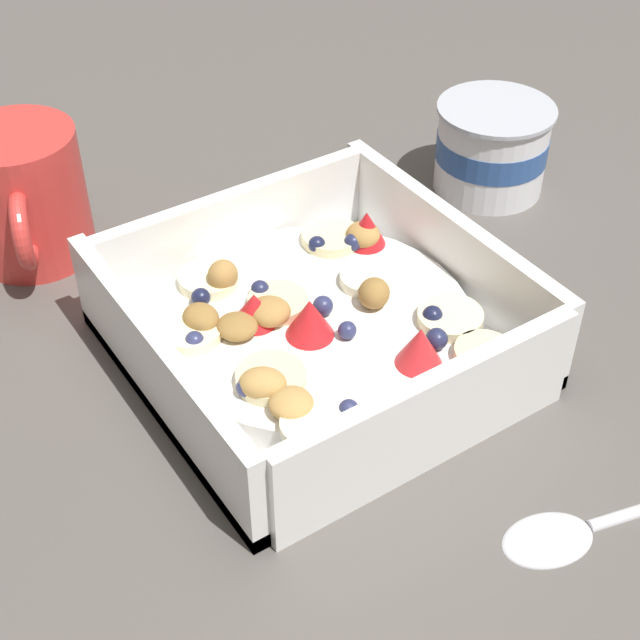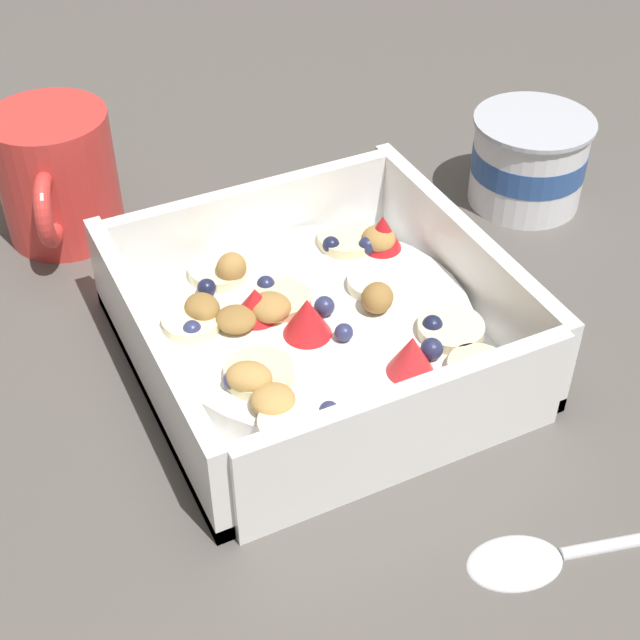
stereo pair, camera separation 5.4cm
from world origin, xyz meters
name	(u,v)px [view 2 (the right image)]	position (x,y,z in m)	size (l,w,h in m)	color
ground_plane	(324,351)	(0.00, 0.00, 0.00)	(2.40, 2.40, 0.00)	#56514C
fruit_bowl	(319,331)	(0.00, -0.01, 0.02)	(0.21, 0.21, 0.06)	white
spoon	(567,549)	(0.18, 0.04, 0.00)	(0.06, 0.17, 0.01)	silver
yogurt_cup	(529,160)	(-0.08, 0.21, 0.03)	(0.09, 0.09, 0.07)	white
coffee_mug	(57,177)	(-0.19, -0.11, 0.05)	(0.11, 0.08, 0.09)	red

